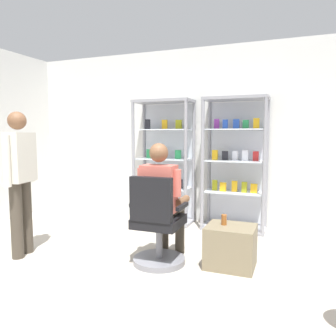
# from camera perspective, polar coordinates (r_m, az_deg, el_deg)

# --- Properties ---
(ground_plane) EXTENTS (7.20, 7.20, 0.00)m
(ground_plane) POSITION_cam_1_polar(r_m,az_deg,el_deg) (2.79, -12.02, -23.97)
(ground_plane) COLOR #B2A899
(back_wall) EXTENTS (6.00, 0.10, 2.70)m
(back_wall) POSITION_cam_1_polar(r_m,az_deg,el_deg) (5.19, 6.14, 5.51)
(back_wall) COLOR silver
(back_wall) RESTS_ON ground
(display_cabinet_left) EXTENTS (0.90, 0.45, 1.90)m
(display_cabinet_left) POSITION_cam_1_polar(r_m,az_deg,el_deg) (5.15, -0.51, 1.21)
(display_cabinet_left) COLOR gray
(display_cabinet_left) RESTS_ON ground
(display_cabinet_right) EXTENTS (0.90, 0.45, 1.90)m
(display_cabinet_right) POSITION_cam_1_polar(r_m,az_deg,el_deg) (4.86, 11.64, 0.85)
(display_cabinet_right) COLOR gray
(display_cabinet_right) RESTS_ON ground
(office_chair) EXTENTS (0.56, 0.56, 0.96)m
(office_chair) POSITION_cam_1_polar(r_m,az_deg,el_deg) (3.50, -1.92, -10.49)
(office_chair) COLOR slate
(office_chair) RESTS_ON ground
(seated_shopkeeper) EXTENTS (0.49, 0.57, 1.29)m
(seated_shopkeeper) POSITION_cam_1_polar(r_m,az_deg,el_deg) (3.57, -0.92, -4.90)
(seated_shopkeeper) COLOR #3F382D
(seated_shopkeeper) RESTS_ON ground
(storage_crate) EXTENTS (0.50, 0.44, 0.43)m
(storage_crate) POSITION_cam_1_polar(r_m,az_deg,el_deg) (3.58, 10.82, -13.22)
(storage_crate) COLOR #72664C
(storage_crate) RESTS_ON ground
(tea_glass) EXTENTS (0.06, 0.06, 0.11)m
(tea_glass) POSITION_cam_1_polar(r_m,az_deg,el_deg) (3.53, 9.70, -8.85)
(tea_glass) COLOR brown
(tea_glass) RESTS_ON storage_crate
(standing_customer) EXTENTS (0.28, 0.51, 1.63)m
(standing_customer) POSITION_cam_1_polar(r_m,az_deg,el_deg) (4.03, -24.40, -1.01)
(standing_customer) COLOR #3F382D
(standing_customer) RESTS_ON ground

